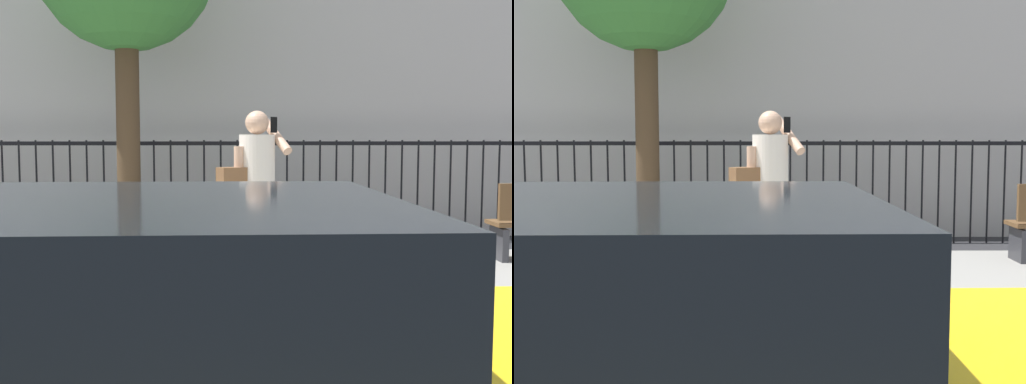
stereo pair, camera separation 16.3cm
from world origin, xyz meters
The scene contains 3 objects.
sidewalk centered at (0.00, 2.20, 0.07)m, with size 28.00×4.40×0.15m, color gray.
iron_fence centered at (0.00, 5.90, 1.02)m, with size 12.03×0.04×1.60m.
pedestrian_on_phone centered at (0.53, 2.12, 1.17)m, with size 0.73×0.60×1.75m.
Camera 2 is at (0.51, -3.91, 1.66)m, focal length 44.78 mm.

